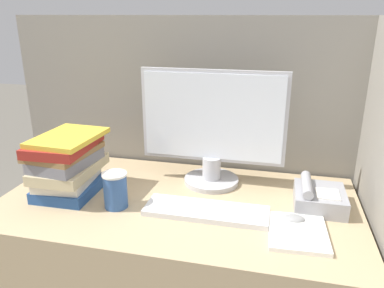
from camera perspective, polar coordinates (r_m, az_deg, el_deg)
cubicle_panel_rear at (r=1.80m, az=1.13°, el=-4.24°), size 1.74×0.04×1.42m
cubicle_panel_right at (r=1.49m, az=26.10°, el=-11.76°), size 0.04×0.77×1.42m
desk at (r=1.64m, az=-2.04°, el=-20.32°), size 1.34×0.71×0.76m
monitor at (r=1.50m, az=3.12°, el=1.93°), size 0.58×0.23×0.47m
keyboard at (r=1.34m, az=2.19°, el=-10.16°), size 0.44×0.14×0.02m
mouse at (r=1.33m, az=15.32°, el=-10.98°), size 0.07×0.05×0.03m
coffee_cup at (r=1.38m, az=-11.60°, el=-6.89°), size 0.09×0.09×0.13m
book_stack at (r=1.52m, az=-18.47°, el=-2.91°), size 0.24×0.30×0.24m
desk_telephone at (r=1.44m, az=18.69°, el=-7.73°), size 0.18×0.19×0.10m
paper_pile at (r=1.27m, az=15.81°, el=-12.82°), size 0.19×0.23×0.01m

